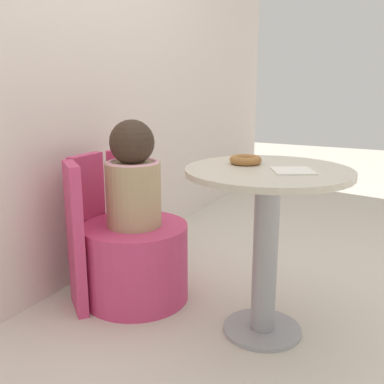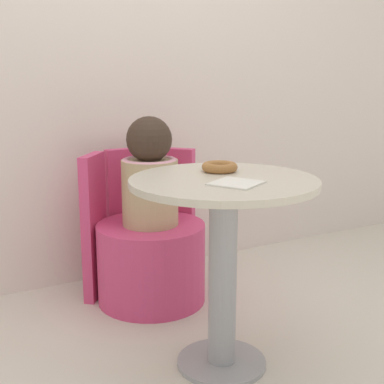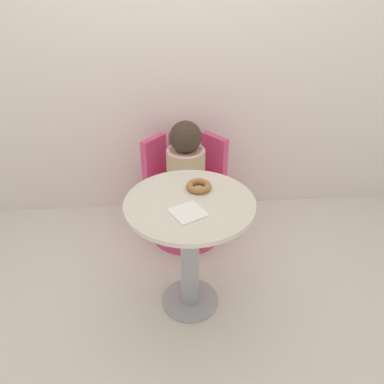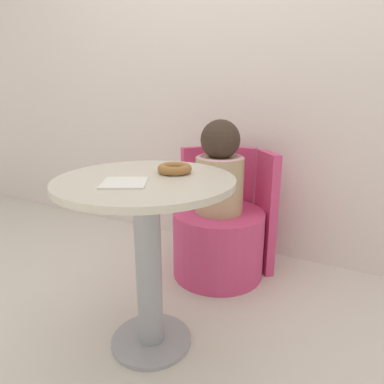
{
  "view_description": "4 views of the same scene",
  "coord_description": "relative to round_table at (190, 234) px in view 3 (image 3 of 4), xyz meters",
  "views": [
    {
      "loc": [
        -1.69,
        -0.5,
        1.07
      ],
      "look_at": [
        0.06,
        0.39,
        0.58
      ],
      "focal_mm": 42.0,
      "sensor_mm": 36.0,
      "label": 1
    },
    {
      "loc": [
        -0.97,
        -1.54,
        1.1
      ],
      "look_at": [
        0.09,
        0.37,
        0.6
      ],
      "focal_mm": 50.0,
      "sensor_mm": 36.0,
      "label": 2
    },
    {
      "loc": [
        -0.07,
        -1.57,
        1.77
      ],
      "look_at": [
        0.06,
        0.31,
        0.6
      ],
      "focal_mm": 35.0,
      "sensor_mm": 36.0,
      "label": 3
    },
    {
      "loc": [
        0.76,
        -0.99,
        1.04
      ],
      "look_at": [
        0.07,
        0.33,
        0.6
      ],
      "focal_mm": 32.0,
      "sensor_mm": 36.0,
      "label": 4
    }
  ],
  "objects": [
    {
      "name": "child_figure",
      "position": [
        0.02,
        0.67,
        0.1
      ],
      "size": [
        0.27,
        0.27,
        0.51
      ],
      "color": "tan",
      "rests_on": "tub_chair"
    },
    {
      "name": "back_wall",
      "position": [
        -0.03,
        1.11,
        0.68
      ],
      "size": [
        6.0,
        0.06,
        2.4
      ],
      "color": "silver",
      "rests_on": "ground_plane"
    },
    {
      "name": "tub_chair",
      "position": [
        0.02,
        0.67,
        -0.33
      ],
      "size": [
        0.52,
        0.52,
        0.39
      ],
      "color": "#D13D70",
      "rests_on": "ground_plane"
    },
    {
      "name": "donut",
      "position": [
        0.06,
        0.12,
        0.23
      ],
      "size": [
        0.14,
        0.14,
        0.04
      ],
      "color": "#9E6633",
      "rests_on": "round_table"
    },
    {
      "name": "paper_napkin",
      "position": [
        -0.02,
        -0.1,
        0.21
      ],
      "size": [
        0.21,
        0.21,
        0.01
      ],
      "color": "silver",
      "rests_on": "round_table"
    },
    {
      "name": "ground_plane",
      "position": [
        -0.03,
        -0.02,
        -0.52
      ],
      "size": [
        12.0,
        12.0,
        0.0
      ],
      "primitive_type": "plane",
      "color": "beige"
    },
    {
      "name": "round_table",
      "position": [
        0.0,
        0.0,
        0.0
      ],
      "size": [
        0.68,
        0.68,
        0.73
      ],
      "color": "#99999E",
      "rests_on": "ground_plane"
    },
    {
      "name": "booth_backrest",
      "position": [
        0.02,
        0.89,
        -0.16
      ],
      "size": [
        0.62,
        0.23,
        0.71
      ],
      "color": "#D13D70",
      "rests_on": "ground_plane"
    }
  ]
}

